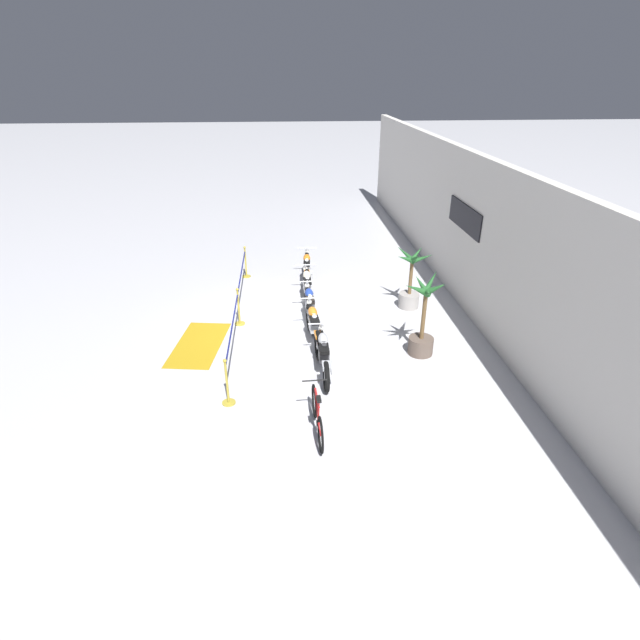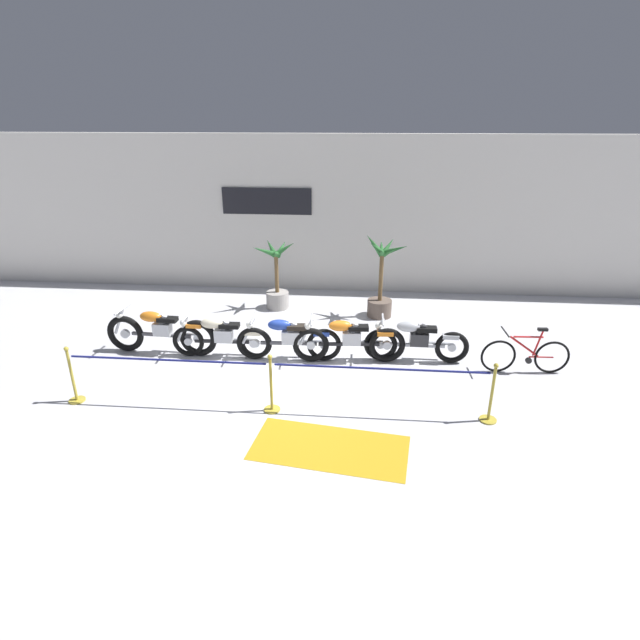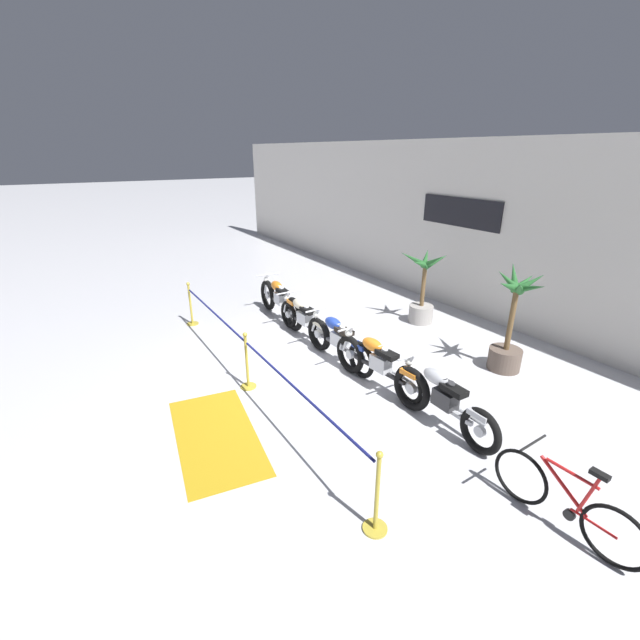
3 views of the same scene
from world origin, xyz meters
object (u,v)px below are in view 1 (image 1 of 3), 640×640
at_px(stanchion_mid_left, 239,312).
at_px(potted_palm_right_of_row, 423,323).
at_px(motorcycle_orange_3, 314,327).
at_px(stanchion_far_left, 241,283).
at_px(bicycle, 317,416).
at_px(motorcycle_blue_2, 310,306).
at_px(stanchion_mid_right, 227,389).
at_px(motorcycle_orange_0, 307,270).
at_px(motorcycle_cream_1, 307,286).
at_px(potted_palm_left_of_row, 410,286).
at_px(motorcycle_silver_4, 324,355).
at_px(floor_banner, 199,344).

bearing_deg(stanchion_mid_left, potted_palm_right_of_row, 66.50).
relative_size(motorcycle_orange_3, stanchion_far_left, 0.32).
height_order(motorcycle_orange_3, bicycle, motorcycle_orange_3).
relative_size(stanchion_far_left, stanchion_mid_left, 6.76).
bearing_deg(stanchion_mid_left, motorcycle_blue_2, 89.72).
xyz_separation_m(bicycle, potted_palm_right_of_row, (-2.71, 2.69, 0.46)).
height_order(potted_palm_right_of_row, stanchion_mid_right, potted_palm_right_of_row).
distance_m(motorcycle_orange_3, stanchion_mid_left, 2.28).
xyz_separation_m(motorcycle_orange_0, motorcycle_cream_1, (1.29, -0.06, -0.02)).
bearing_deg(motorcycle_orange_0, motorcycle_cream_1, -2.70).
distance_m(motorcycle_cream_1, potted_palm_left_of_row, 2.97).
bearing_deg(stanchion_mid_left, motorcycle_orange_3, 57.36).
xyz_separation_m(motorcycle_orange_0, stanchion_mid_left, (2.67, -1.97, -0.13)).
bearing_deg(potted_palm_right_of_row, stanchion_far_left, -125.12).
height_order(motorcycle_silver_4, stanchion_mid_left, stanchion_mid_left).
bearing_deg(motorcycle_orange_0, stanchion_far_left, -53.10).
height_order(motorcycle_blue_2, stanchion_mid_left, stanchion_mid_left).
bearing_deg(motorcycle_blue_2, potted_palm_right_of_row, 52.93).
bearing_deg(motorcycle_silver_4, potted_palm_right_of_row, 105.11).
distance_m(stanchion_far_left, stanchion_mid_left, 1.24).
bearing_deg(potted_palm_left_of_row, bicycle, -29.67).
xyz_separation_m(motorcycle_cream_1, potted_palm_left_of_row, (0.68, 2.89, 0.21)).
bearing_deg(potted_palm_left_of_row, floor_banner, -73.09).
bearing_deg(motorcycle_blue_2, bicycle, -1.83).
distance_m(motorcycle_orange_3, stanchion_far_left, 3.10).
distance_m(motorcycle_blue_2, potted_palm_left_of_row, 2.99).
height_order(motorcycle_orange_0, stanchion_far_left, stanchion_far_left).
xyz_separation_m(motorcycle_cream_1, motorcycle_blue_2, (1.38, -0.01, 0.01)).
bearing_deg(motorcycle_orange_0, stanchion_mid_left, -36.40).
height_order(motorcycle_orange_3, motorcycle_silver_4, motorcycle_orange_3).
bearing_deg(stanchion_far_left, motorcycle_blue_2, 57.66).
distance_m(motorcycle_orange_0, bicycle, 7.32).
relative_size(motorcycle_blue_2, motorcycle_silver_4, 1.02).
bearing_deg(motorcycle_cream_1, motorcycle_orange_3, 0.26).
bearing_deg(motorcycle_cream_1, motorcycle_orange_0, 177.30).
height_order(bicycle, stanchion_far_left, stanchion_far_left).
relative_size(potted_palm_left_of_row, potted_palm_right_of_row, 0.88).
bearing_deg(motorcycle_blue_2, potted_palm_left_of_row, 103.73).
distance_m(motorcycle_cream_1, stanchion_mid_right, 5.33).
distance_m(bicycle, stanchion_far_left, 6.10).
relative_size(potted_palm_left_of_row, floor_banner, 0.77).
distance_m(motorcycle_silver_4, floor_banner, 3.40).
height_order(potted_palm_left_of_row, potted_palm_right_of_row, potted_palm_right_of_row).
xyz_separation_m(potted_palm_right_of_row, stanchion_far_left, (-3.12, -4.44, -0.13)).
bearing_deg(motorcycle_blue_2, motorcycle_orange_3, 1.05).
xyz_separation_m(motorcycle_blue_2, stanchion_mid_right, (3.59, -1.90, -0.11)).
relative_size(motorcycle_orange_3, motorcycle_silver_4, 1.08).
distance_m(motorcycle_orange_0, potted_palm_left_of_row, 3.45).
xyz_separation_m(motorcycle_silver_4, stanchion_far_left, (-3.77, -2.05, 0.24)).
bearing_deg(motorcycle_cream_1, motorcycle_blue_2, -0.44).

